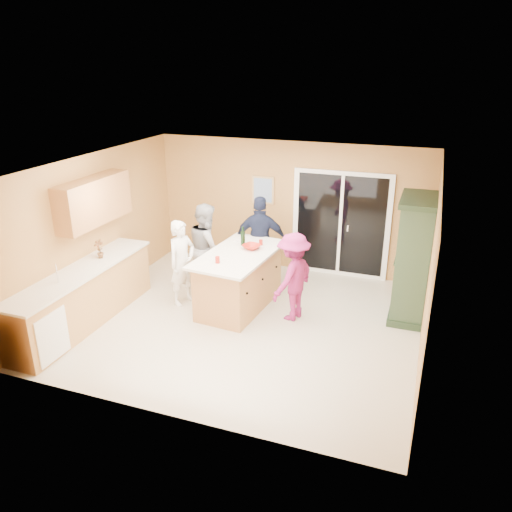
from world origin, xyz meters
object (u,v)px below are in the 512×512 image
(kitchen_island, at_px, (239,282))
(woman_magenta, at_px, (293,277))
(woman_grey, at_px, (207,248))
(green_hutch, at_px, (413,260))
(woman_white, at_px, (182,263))
(woman_navy, at_px, (261,241))

(kitchen_island, xyz_separation_m, woman_magenta, (0.98, -0.09, 0.27))
(kitchen_island, height_order, woman_magenta, woman_magenta)
(kitchen_island, distance_m, woman_grey, 1.01)
(green_hutch, relative_size, woman_white, 1.35)
(green_hutch, xyz_separation_m, woman_magenta, (-1.81, -0.74, -0.26))
(kitchen_island, relative_size, green_hutch, 0.97)
(woman_white, relative_size, woman_grey, 0.92)
(woman_grey, xyz_separation_m, woman_magenta, (1.80, -0.56, -0.09))
(woman_grey, distance_m, woman_magenta, 1.88)
(woman_grey, relative_size, woman_magenta, 1.12)
(green_hutch, height_order, woman_navy, green_hutch)
(green_hutch, relative_size, woman_navy, 1.19)
(green_hutch, bearing_deg, woman_navy, 172.17)
(woman_white, height_order, woman_navy, woman_navy)
(kitchen_island, height_order, green_hutch, green_hutch)
(woman_white, xyz_separation_m, woman_grey, (0.17, 0.66, 0.07))
(woman_white, bearing_deg, woman_magenta, -66.54)
(kitchen_island, relative_size, woman_magenta, 1.34)
(woman_white, height_order, woman_magenta, woman_white)
(woman_navy, bearing_deg, woman_magenta, 117.00)
(woman_grey, bearing_deg, green_hutch, -116.67)
(woman_white, bearing_deg, green_hutch, -56.93)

